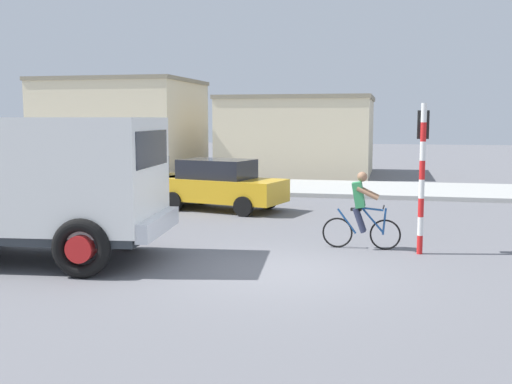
{
  "coord_description": "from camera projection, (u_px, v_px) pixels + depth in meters",
  "views": [
    {
      "loc": [
        2.09,
        -11.15,
        2.88
      ],
      "look_at": [
        -0.94,
        2.5,
        1.2
      ],
      "focal_mm": 43.02,
      "sensor_mm": 36.0,
      "label": 1
    }
  ],
  "objects": [
    {
      "name": "ground_plane",
      "position": [
        276.0,
        271.0,
        11.6
      ],
      "size": [
        120.0,
        120.0,
        0.0
      ],
      "primitive_type": "plane",
      "color": "slate"
    },
    {
      "name": "sidewalk_far",
      "position": [
        338.0,
        188.0,
        24.65
      ],
      "size": [
        80.0,
        5.0,
        0.16
      ],
      "primitive_type": "cube",
      "color": "#ADADA8",
      "rests_on": "ground"
    },
    {
      "name": "truck_foreground",
      "position": [
        29.0,
        179.0,
        12.36
      ],
      "size": [
        5.64,
        3.24,
        2.9
      ],
      "color": "white",
      "rests_on": "ground"
    },
    {
      "name": "cyclist",
      "position": [
        361.0,
        210.0,
        13.53
      ],
      "size": [
        1.73,
        0.5,
        1.72
      ],
      "color": "black",
      "rests_on": "ground"
    },
    {
      "name": "traffic_light_pole",
      "position": [
        422.0,
        157.0,
        12.94
      ],
      "size": [
        0.24,
        0.43,
        3.2
      ],
      "color": "red",
      "rests_on": "ground"
    },
    {
      "name": "car_red_near",
      "position": [
        135.0,
        180.0,
        20.7
      ],
      "size": [
        4.05,
        1.97,
        1.6
      ],
      "color": "gold",
      "rests_on": "ground"
    },
    {
      "name": "car_white_mid",
      "position": [
        220.0,
        184.0,
        19.33
      ],
      "size": [
        4.29,
        2.62,
        1.6
      ],
      "color": "gold",
      "rests_on": "ground"
    },
    {
      "name": "building_corner_left",
      "position": [
        123.0,
        126.0,
        33.31
      ],
      "size": [
        7.79,
        6.84,
        4.97
      ],
      "color": "beige",
      "rests_on": "ground"
    },
    {
      "name": "building_mid_block",
      "position": [
        299.0,
        135.0,
        31.96
      ],
      "size": [
        7.6,
        6.56,
        4.01
      ],
      "color": "beige",
      "rests_on": "ground"
    }
  ]
}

